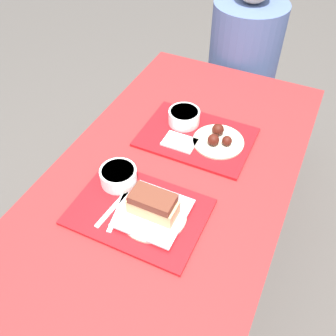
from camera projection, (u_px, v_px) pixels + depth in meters
The scene contains 14 objects.
ground_plane at pixel (169, 275), 1.88m from camera, with size 12.00×12.00×0.00m, color #4C4742.
picnic_table at pixel (169, 193), 1.42m from camera, with size 0.84×1.59×0.73m.
picnic_bench_far at pixel (241, 102), 2.23m from camera, with size 0.80×0.28×0.47m.
tray_near at pixel (139, 212), 1.23m from camera, with size 0.44×0.31×0.01m.
tray_far at pixel (196, 137), 1.49m from camera, with size 0.44×0.31×0.01m.
bowl_coleslaw_near at pixel (118, 175), 1.29m from camera, with size 0.13×0.13×0.06m.
brisket_sandwich_plate at pixel (153, 208), 1.19m from camera, with size 0.22×0.22×0.10m.
plastic_fork_near at pixel (112, 209), 1.23m from camera, with size 0.03×0.17×0.00m.
plastic_knife_near at pixel (118, 211), 1.22m from camera, with size 0.05×0.17×0.00m.
condiment_packet at pixel (144, 194), 1.28m from camera, with size 0.04×0.03×0.01m.
bowl_coleslaw_far at pixel (184, 116), 1.52m from camera, with size 0.13×0.13×0.06m.
wings_plate_far at pixel (218, 139), 1.45m from camera, with size 0.20×0.20×0.06m.
napkin_far at pixel (180, 142), 1.46m from camera, with size 0.13×0.09×0.01m.
person_seated_across at pixel (245, 46), 1.99m from camera, with size 0.38×0.38×0.68m.
Camera 1 is at (0.39, -0.83, 1.72)m, focal length 40.00 mm.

